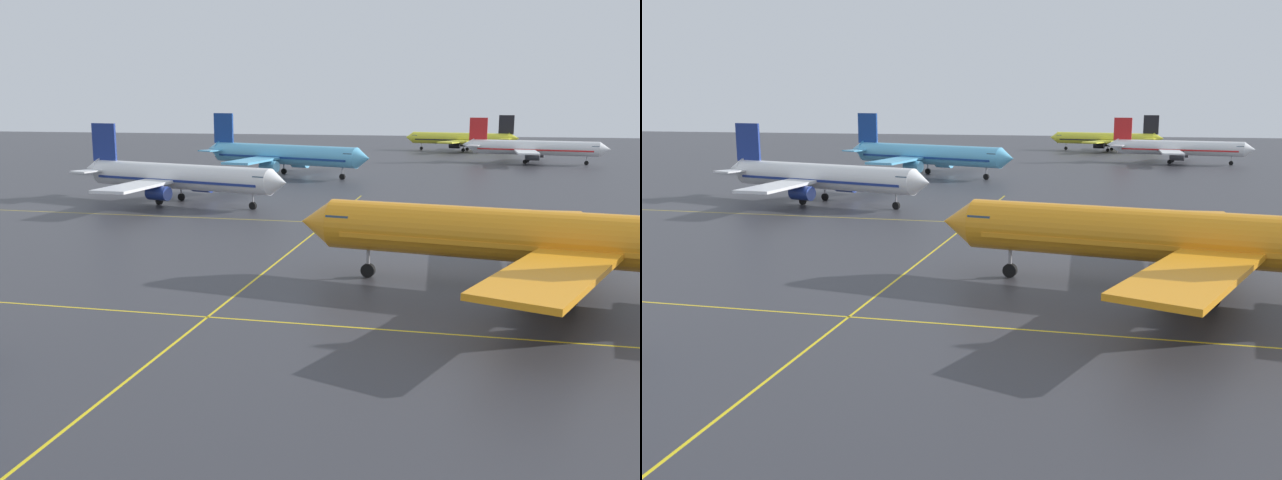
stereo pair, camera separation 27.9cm
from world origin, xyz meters
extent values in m
cylinder|color=orange|center=(23.17, 48.84, 4.48)|extent=(35.18, 9.47, 4.15)
cone|color=orange|center=(4.50, 51.74, 4.48)|extent=(3.43, 4.46, 4.07)
cube|color=orange|center=(25.68, 57.85, 3.82)|extent=(6.58, 16.68, 0.44)
cube|color=orange|center=(22.83, 39.50, 3.82)|extent=(11.14, 17.34, 0.44)
cylinder|color=#333338|center=(23.83, 54.49, 2.40)|extent=(4.02, 2.84, 2.29)
cylinder|color=#333338|center=(22.09, 43.26, 2.40)|extent=(4.02, 2.84, 2.29)
cube|color=#385166|center=(6.98, 51.36, 5.08)|extent=(2.53, 4.08, 0.76)
cube|color=orange|center=(23.17, 48.84, 3.96)|extent=(32.42, 9.08, 0.39)
cylinder|color=#99999E|center=(9.14, 51.02, 1.80)|extent=(0.31, 0.31, 1.80)
cylinder|color=black|center=(9.14, 51.02, 0.60)|extent=(1.26, 0.67, 1.20)
cylinder|color=#99999E|center=(25.77, 51.31, 1.80)|extent=(0.31, 0.31, 1.80)
cylinder|color=black|center=(25.77, 51.31, 0.60)|extent=(1.26, 0.67, 1.20)
cylinder|color=#99999E|center=(24.90, 45.70, 1.80)|extent=(0.31, 0.31, 1.80)
cylinder|color=black|center=(24.90, 45.70, 0.60)|extent=(1.26, 0.67, 1.20)
cylinder|color=white|center=(-24.42, 88.26, 3.96)|extent=(30.84, 11.58, 3.67)
cone|color=white|center=(-8.26, 83.92, 3.96)|extent=(3.36, 4.13, 3.60)
cone|color=white|center=(-40.86, 92.67, 4.35)|extent=(3.89, 4.17, 3.49)
cube|color=navy|center=(-38.43, 92.02, 8.51)|extent=(4.57, 1.54, 5.80)
cube|color=white|center=(-39.65, 89.35, 4.35)|extent=(4.29, 5.66, 0.23)
cube|color=white|center=(-38.15, 94.95, 4.35)|extent=(4.29, 5.66, 0.23)
cube|color=white|center=(-27.49, 80.57, 3.38)|extent=(5.79, 14.75, 0.39)
cube|color=white|center=(-23.22, 96.45, 3.38)|extent=(11.07, 15.21, 0.39)
cylinder|color=navy|center=(-25.54, 83.35, 2.13)|extent=(3.70, 2.81, 2.03)
cylinder|color=navy|center=(-22.93, 93.07, 2.13)|extent=(3.70, 2.81, 2.03)
cube|color=#385166|center=(-10.41, 84.50, 4.50)|extent=(2.56, 3.72, 0.68)
cube|color=navy|center=(-24.42, 88.26, 3.51)|extent=(28.46, 10.97, 0.35)
cylinder|color=#99999E|center=(-12.28, 85.00, 1.60)|extent=(0.27, 0.27, 1.60)
cylinder|color=black|center=(-12.28, 85.00, 0.53)|extent=(1.14, 0.70, 1.06)
cylinder|color=#99999E|center=(-26.94, 86.33, 1.60)|extent=(0.27, 0.27, 1.60)
cylinder|color=black|center=(-26.94, 86.33, 0.53)|extent=(1.14, 0.70, 1.06)
cylinder|color=#99999E|center=(-25.64, 91.19, 1.60)|extent=(0.27, 0.27, 1.60)
cylinder|color=black|center=(-25.64, 91.19, 0.53)|extent=(1.14, 0.70, 1.06)
cylinder|color=#5BB7E5|center=(-20.03, 128.97, 4.26)|extent=(32.65, 14.89, 3.95)
cone|color=#5BB7E5|center=(-3.10, 122.93, 4.26)|extent=(3.84, 4.55, 3.87)
cone|color=#5BB7E5|center=(-37.26, 135.11, 4.68)|extent=(4.39, 4.65, 3.75)
cube|color=navy|center=(-34.72, 134.20, 9.15)|extent=(4.82, 2.03, 6.24)
cube|color=#5BB7E5|center=(-36.25, 131.44, 4.68)|extent=(4.95, 6.21, 0.25)
cube|color=#5BB7E5|center=(-34.16, 137.31, 4.68)|extent=(4.95, 6.21, 0.25)
cube|color=#5BB7E5|center=(-23.98, 120.99, 3.64)|extent=(7.42, 16.17, 0.42)
cube|color=#5BB7E5|center=(-18.04, 137.64, 3.64)|extent=(12.78, 16.11, 0.42)
cylinder|color=#5BB7E5|center=(-21.65, 123.81, 2.29)|extent=(4.06, 3.24, 2.18)
cylinder|color=#5BB7E5|center=(-18.02, 133.99, 2.29)|extent=(4.06, 3.24, 2.18)
cube|color=#385166|center=(-5.35, 123.73, 4.83)|extent=(2.98, 4.05, 0.73)
cube|color=navy|center=(-20.03, 128.97, 3.77)|extent=(30.16, 14.03, 0.37)
cylinder|color=#99999E|center=(-7.31, 124.43, 1.71)|extent=(0.29, 0.29, 1.71)
cylinder|color=black|center=(-7.31, 124.43, 0.57)|extent=(1.23, 0.82, 1.14)
cylinder|color=#99999E|center=(-22.90, 127.12, 1.71)|extent=(0.29, 0.29, 1.71)
cylinder|color=black|center=(-22.90, 127.12, 0.57)|extent=(1.23, 0.82, 1.14)
cylinder|color=#99999E|center=(-21.08, 132.21, 1.71)|extent=(0.29, 0.29, 1.71)
cylinder|color=black|center=(-21.08, 132.21, 0.57)|extent=(1.23, 0.82, 1.14)
cylinder|color=white|center=(31.02, 169.86, 3.74)|extent=(29.30, 8.77, 3.46)
cone|color=white|center=(46.52, 166.96, 3.74)|extent=(2.95, 3.77, 3.39)
cone|color=white|center=(15.26, 172.82, 4.10)|extent=(3.47, 3.77, 3.29)
cube|color=red|center=(17.59, 172.38, 8.02)|extent=(4.36, 1.13, 5.47)
cube|color=white|center=(16.64, 169.78, 4.10)|extent=(3.74, 5.19, 0.22)
cube|color=white|center=(17.64, 175.15, 4.10)|extent=(3.74, 5.19, 0.22)
cube|color=white|center=(28.70, 162.42, 3.19)|extent=(5.07, 13.78, 0.36)
cube|color=white|center=(31.56, 177.64, 3.19)|extent=(9.63, 14.44, 0.36)
cylinder|color=#4C4C51|center=(30.33, 165.17, 2.00)|extent=(3.40, 2.45, 1.91)
cylinder|color=#4C4C51|center=(32.08, 174.49, 2.00)|extent=(3.40, 2.45, 1.91)
cube|color=#385166|center=(44.46, 167.35, 4.24)|extent=(2.20, 3.43, 0.64)
cube|color=red|center=(31.02, 169.86, 3.30)|extent=(27.02, 8.38, 0.33)
cylinder|color=#99999E|center=(42.67, 167.68, 1.50)|extent=(0.26, 0.26, 1.50)
cylinder|color=black|center=(42.67, 167.68, 0.50)|extent=(1.06, 0.59, 1.00)
cylinder|color=#99999E|center=(28.80, 167.87, 1.50)|extent=(0.26, 0.26, 1.50)
cylinder|color=black|center=(28.80, 167.87, 0.50)|extent=(1.06, 0.59, 1.00)
cylinder|color=#99999E|center=(29.67, 172.53, 1.50)|extent=(0.26, 0.26, 1.50)
cylinder|color=black|center=(29.67, 172.53, 0.50)|extent=(1.06, 0.59, 1.00)
cylinder|color=yellow|center=(12.11, 209.21, 3.74)|extent=(29.18, 10.05, 3.46)
cone|color=yellow|center=(-3.23, 212.82, 3.74)|extent=(3.08, 3.85, 3.39)
cone|color=yellow|center=(27.72, 205.54, 4.10)|extent=(3.59, 3.87, 3.29)
cube|color=black|center=(25.42, 206.08, 8.02)|extent=(4.33, 1.32, 5.47)
cube|color=yellow|center=(26.49, 208.64, 4.10)|extent=(3.92, 5.28, 0.22)
cube|color=yellow|center=(25.24, 203.31, 4.10)|extent=(3.92, 5.28, 0.22)
cube|color=yellow|center=(14.78, 216.54, 3.19)|extent=(5.04, 13.77, 0.36)
cube|color=yellow|center=(11.22, 201.46, 3.19)|extent=(10.12, 14.38, 0.36)
cylinder|color=black|center=(13.02, 213.87, 2.00)|extent=(3.45, 2.57, 1.91)
cylinder|color=black|center=(10.85, 204.64, 2.00)|extent=(3.45, 2.57, 1.91)
cube|color=#385166|center=(-1.19, 212.34, 4.24)|extent=(2.33, 3.48, 0.64)
cube|color=black|center=(12.11, 209.21, 3.30)|extent=(26.92, 9.55, 0.33)
cylinder|color=#99999E|center=(0.58, 211.93, 1.50)|extent=(0.26, 0.26, 1.50)
cylinder|color=black|center=(0.58, 211.93, 0.50)|extent=(1.07, 0.63, 1.00)
cylinder|color=#99999E|center=(14.43, 211.10, 1.50)|extent=(0.26, 0.26, 1.50)
cylinder|color=black|center=(14.43, 211.10, 0.50)|extent=(1.07, 0.63, 1.00)
cylinder|color=#99999E|center=(13.34, 206.49, 1.50)|extent=(0.26, 0.26, 1.50)
cylinder|color=black|center=(13.34, 206.49, 0.50)|extent=(1.07, 0.63, 1.00)
cube|color=yellow|center=(0.00, 37.45, 0.00)|extent=(122.95, 0.20, 0.01)
cube|color=yellow|center=(0.00, 76.90, 0.00)|extent=(122.95, 0.20, 0.01)
cube|color=yellow|center=(0.00, 37.45, 0.00)|extent=(0.20, 130.19, 0.01)
camera|label=1|loc=(17.92, -6.21, 14.74)|focal=39.22mm
camera|label=2|loc=(18.19, -6.15, 14.74)|focal=39.22mm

